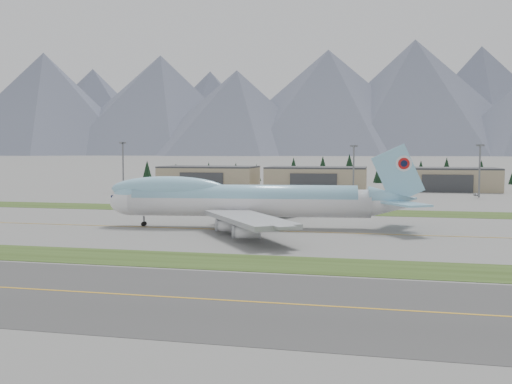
% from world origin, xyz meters
% --- Properties ---
extents(ground, '(7000.00, 7000.00, 0.00)m').
position_xyz_m(ground, '(0.00, 0.00, 0.00)').
color(ground, slate).
rests_on(ground, ground).
extents(grass_strip_near, '(400.00, 14.00, 0.08)m').
position_xyz_m(grass_strip_near, '(0.00, -38.00, 0.00)').
color(grass_strip_near, '#2E3F16').
rests_on(grass_strip_near, ground).
extents(grass_strip_far, '(400.00, 18.00, 0.08)m').
position_xyz_m(grass_strip_far, '(0.00, 45.00, 0.00)').
color(grass_strip_far, '#2E3F16').
rests_on(grass_strip_far, ground).
extents(asphalt_taxiway, '(400.00, 32.00, 0.04)m').
position_xyz_m(asphalt_taxiway, '(0.00, -62.00, 0.00)').
color(asphalt_taxiway, '#383838').
rests_on(asphalt_taxiway, ground).
extents(taxiway_line_main, '(400.00, 0.40, 0.02)m').
position_xyz_m(taxiway_line_main, '(0.00, 0.00, 0.00)').
color(taxiway_line_main, gold).
rests_on(taxiway_line_main, ground).
extents(taxiway_line_near, '(400.00, 0.40, 0.02)m').
position_xyz_m(taxiway_line_near, '(0.00, -62.00, 0.00)').
color(taxiway_line_near, gold).
rests_on(taxiway_line_near, ground).
extents(boeing_747_freighter, '(77.70, 66.54, 20.42)m').
position_xyz_m(boeing_747_freighter, '(-16.54, 4.62, 6.73)').
color(boeing_747_freighter, white).
rests_on(boeing_747_freighter, ground).
extents(hangar_left, '(48.00, 26.60, 10.80)m').
position_xyz_m(hangar_left, '(-70.00, 149.90, 5.39)').
color(hangar_left, tan).
rests_on(hangar_left, ground).
extents(hangar_center, '(48.00, 26.60, 10.80)m').
position_xyz_m(hangar_center, '(-15.00, 149.90, 5.39)').
color(hangar_center, tan).
rests_on(hangar_center, ground).
extents(hangar_right, '(48.00, 26.60, 10.80)m').
position_xyz_m(hangar_right, '(45.00, 149.90, 5.39)').
color(hangar_right, tan).
rests_on(hangar_right, ground).
extents(floodlight_masts, '(200.26, 6.45, 22.91)m').
position_xyz_m(floodlight_masts, '(27.40, 111.57, 15.49)').
color(floodlight_masts, slate).
rests_on(floodlight_masts, ground).
extents(service_vehicle_a, '(2.62, 3.69, 1.17)m').
position_xyz_m(service_vehicle_a, '(-32.93, 121.36, 0.00)').
color(service_vehicle_a, '#BDBEC0').
rests_on(service_vehicle_a, ground).
extents(service_vehicle_b, '(3.58, 1.96, 1.12)m').
position_xyz_m(service_vehicle_b, '(21.49, 121.39, 0.00)').
color(service_vehicle_b, yellow).
rests_on(service_vehicle_b, ground).
extents(service_vehicle_c, '(2.19, 3.82, 1.04)m').
position_xyz_m(service_vehicle_c, '(54.78, 120.03, 0.00)').
color(service_vehicle_c, '#ACADB1').
rests_on(service_vehicle_c, ground).
extents(conifer_belt, '(262.86, 14.74, 16.89)m').
position_xyz_m(conifer_belt, '(14.80, 210.37, 7.30)').
color(conifer_belt, black).
rests_on(conifer_belt, ground).
extents(mountain_ridge_front, '(4319.12, 1214.35, 470.99)m').
position_xyz_m(mountain_ridge_front, '(-134.28, 2205.54, 218.46)').
color(mountain_ridge_front, '#474D5F').
rests_on(mountain_ridge_front, ground).
extents(mountain_ridge_rear, '(4469.76, 1068.18, 534.09)m').
position_xyz_m(mountain_ridge_rear, '(190.59, 2900.00, 255.21)').
color(mountain_ridge_rear, '#474D5F').
rests_on(mountain_ridge_rear, ground).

